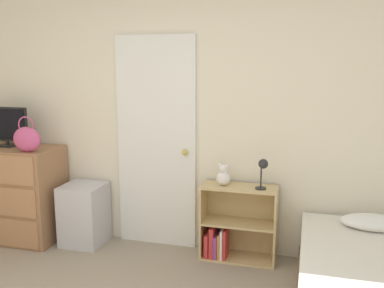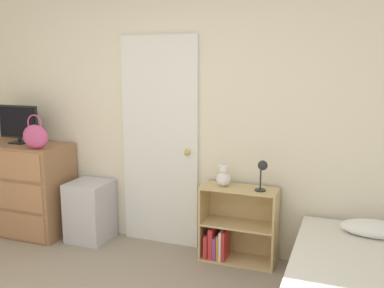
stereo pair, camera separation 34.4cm
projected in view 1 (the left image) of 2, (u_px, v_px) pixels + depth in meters
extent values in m
cube|color=beige|center=(165.00, 116.00, 4.09)|extent=(10.00, 0.06, 2.55)
cube|color=white|center=(156.00, 143.00, 4.11)|extent=(0.78, 0.04, 2.03)
sphere|color=gold|center=(185.00, 152.00, 4.00)|extent=(0.06, 0.06, 0.06)
cube|color=#996B47|center=(12.00, 193.00, 4.35)|extent=(1.01, 0.51, 0.95)
cube|color=black|center=(8.00, 146.00, 4.30)|extent=(0.17, 0.16, 0.01)
cylinder|color=black|center=(8.00, 143.00, 4.29)|extent=(0.04, 0.04, 0.04)
cube|color=black|center=(6.00, 124.00, 4.26)|extent=(0.48, 0.03, 0.34)
cube|color=black|center=(5.00, 124.00, 4.24)|extent=(0.45, 0.01, 0.31)
ellipsoid|color=#C64C7F|center=(27.00, 139.00, 4.00)|extent=(0.28, 0.13, 0.24)
torus|color=#C64C7F|center=(26.00, 125.00, 3.98)|extent=(0.17, 0.01, 0.17)
cube|color=silver|center=(84.00, 214.00, 4.24)|extent=(0.39, 0.40, 0.60)
cube|color=tan|center=(204.00, 219.00, 3.97)|extent=(0.02, 0.29, 0.69)
cube|color=tan|center=(276.00, 227.00, 3.79)|extent=(0.02, 0.29, 0.69)
cube|color=tan|center=(238.00, 257.00, 3.94)|extent=(0.64, 0.29, 0.02)
cube|color=tan|center=(239.00, 223.00, 3.88)|extent=(0.64, 0.29, 0.02)
cube|color=tan|center=(240.00, 187.00, 3.82)|extent=(0.64, 0.29, 0.02)
cube|color=tan|center=(241.00, 218.00, 4.01)|extent=(0.68, 0.01, 0.69)
cube|color=red|center=(208.00, 243.00, 3.97)|extent=(0.04, 0.22, 0.21)
cube|color=red|center=(213.00, 240.00, 3.95)|extent=(0.04, 0.22, 0.29)
cube|color=#8C3F8C|center=(217.00, 244.00, 3.95)|extent=(0.03, 0.23, 0.21)
cube|color=orange|center=(221.00, 243.00, 3.95)|extent=(0.02, 0.24, 0.23)
cube|color=white|center=(223.00, 242.00, 3.93)|extent=(0.02, 0.23, 0.27)
cube|color=red|center=(226.00, 243.00, 3.91)|extent=(0.03, 0.20, 0.27)
sphere|color=silver|center=(223.00, 178.00, 3.84)|extent=(0.13, 0.13, 0.13)
sphere|color=silver|center=(223.00, 169.00, 3.83)|extent=(0.08, 0.08, 0.08)
sphere|color=silver|center=(223.00, 170.00, 3.80)|extent=(0.03, 0.03, 0.03)
sphere|color=silver|center=(220.00, 165.00, 3.83)|extent=(0.03, 0.03, 0.03)
sphere|color=silver|center=(227.00, 166.00, 3.81)|extent=(0.03, 0.03, 0.03)
cylinder|color=#262628|center=(261.00, 188.00, 3.74)|extent=(0.09, 0.09, 0.01)
cylinder|color=#262628|center=(261.00, 177.00, 3.72)|extent=(0.01, 0.01, 0.19)
sphere|color=#262628|center=(263.00, 164.00, 3.68)|extent=(0.09, 0.09, 0.09)
ellipsoid|color=white|center=(374.00, 222.00, 3.44)|extent=(0.52, 0.28, 0.12)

